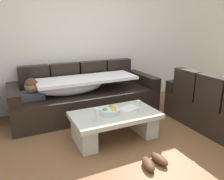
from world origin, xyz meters
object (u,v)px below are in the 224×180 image
(fruit_bowl, at_px, (110,111))
(pair_of_shoes, at_px, (154,161))
(couch_along_wall, at_px, (84,96))
(coffee_table, at_px, (115,122))
(wine_glass_near_right, at_px, (138,104))
(open_magazine, at_px, (130,108))
(wine_glass_near_left, at_px, (97,112))

(fruit_bowl, height_order, pair_of_shoes, fruit_bowl)
(couch_along_wall, xyz_separation_m, coffee_table, (0.11, -1.05, -0.09))
(wine_glass_near_right, distance_m, open_magazine, 0.20)
(wine_glass_near_right, bearing_deg, fruit_bowl, 163.00)
(coffee_table, bearing_deg, open_magazine, 13.21)
(couch_along_wall, height_order, wine_glass_near_left, couch_along_wall)
(wine_glass_near_left, xyz_separation_m, pair_of_shoes, (0.44, -0.65, -0.45))
(coffee_table, bearing_deg, couch_along_wall, 95.77)
(fruit_bowl, height_order, open_magazine, fruit_bowl)
(wine_glass_near_left, distance_m, open_magazine, 0.63)
(couch_along_wall, height_order, fruit_bowl, couch_along_wall)
(wine_glass_near_right, bearing_deg, coffee_table, 162.79)
(couch_along_wall, height_order, pair_of_shoes, couch_along_wall)
(coffee_table, distance_m, fruit_bowl, 0.20)
(fruit_bowl, relative_size, wine_glass_near_right, 1.69)
(couch_along_wall, xyz_separation_m, fruit_bowl, (0.04, -1.03, 0.09))
(fruit_bowl, relative_size, open_magazine, 1.00)
(couch_along_wall, relative_size, coffee_table, 2.11)
(fruit_bowl, distance_m, wine_glass_near_right, 0.41)
(coffee_table, height_order, wine_glass_near_left, wine_glass_near_left)
(couch_along_wall, height_order, coffee_table, couch_along_wall)
(fruit_bowl, relative_size, pair_of_shoes, 0.85)
(coffee_table, relative_size, open_magazine, 4.29)
(pair_of_shoes, bearing_deg, fruit_bowl, 103.69)
(fruit_bowl, bearing_deg, open_magazine, 7.78)
(wine_glass_near_left, bearing_deg, open_magazine, 17.51)
(couch_along_wall, xyz_separation_m, wine_glass_near_right, (0.42, -1.15, 0.17))
(couch_along_wall, distance_m, wine_glass_near_right, 1.23)
(open_magazine, bearing_deg, fruit_bowl, 168.05)
(couch_along_wall, bearing_deg, wine_glass_near_left, -99.99)
(wine_glass_near_left, relative_size, pair_of_shoes, 0.50)
(coffee_table, xyz_separation_m, wine_glass_near_right, (0.32, -0.10, 0.26))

